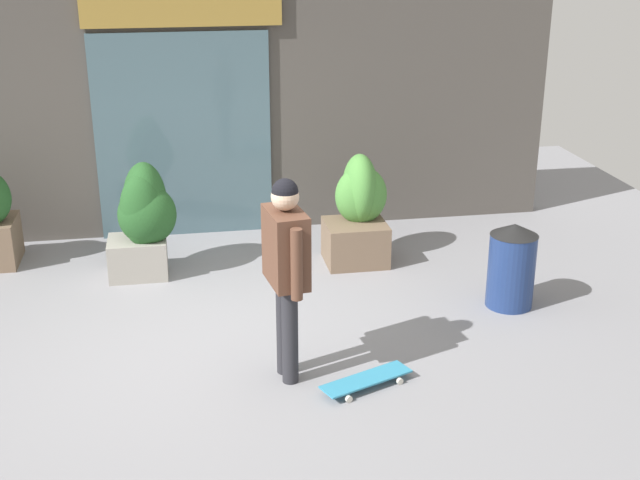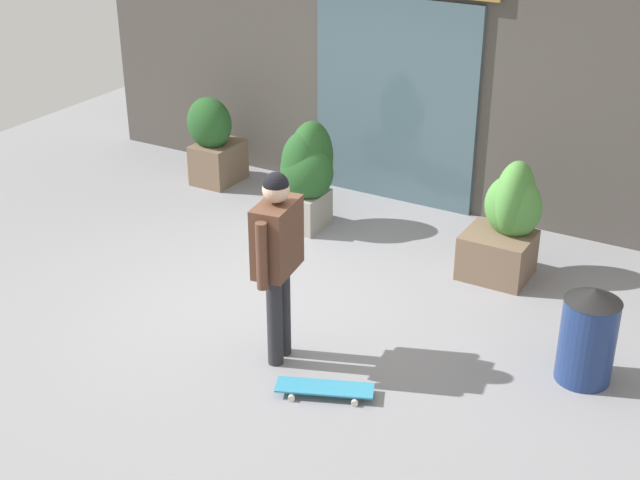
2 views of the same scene
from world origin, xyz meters
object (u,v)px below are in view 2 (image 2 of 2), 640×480
planter_box_left (508,222)px  planter_box_mid (305,173)px  planter_box_right (212,136)px  trash_bin (588,334)px  skateboarder (277,248)px  skateboard (325,388)px

planter_box_left → planter_box_mid: size_ratio=0.98×
planter_box_right → trash_bin: (5.07, -1.94, -0.17)m
skateboarder → trash_bin: size_ratio=2.01×
skateboard → trash_bin: trash_bin is taller
planter_box_left → trash_bin: (1.17, -1.41, -0.14)m
planter_box_right → planter_box_mid: planter_box_mid is taller
trash_bin → planter_box_right: bearing=159.0°
planter_box_right → planter_box_mid: 1.74m
skateboarder → planter_box_right: bearing=125.6°
planter_box_left → planter_box_right: 3.94m
skateboarder → skateboard: 1.16m
planter_box_left → trash_bin: bearing=-50.3°
skateboard → planter_box_right: size_ratio=0.73×
planter_box_right → skateboard: bearing=-43.2°
skateboarder → planter_box_mid: (-1.15, 2.34, -0.40)m
skateboard → trash_bin: bearing=13.6°
skateboard → planter_box_left: planter_box_left is taller
skateboard → planter_box_left: (0.52, 2.65, 0.50)m
skateboard → planter_box_left: bearing=56.3°
skateboarder → planter_box_mid: bearing=107.8°
skateboard → planter_box_right: bearing=114.1°
skateboarder → planter_box_mid: size_ratio=1.40×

